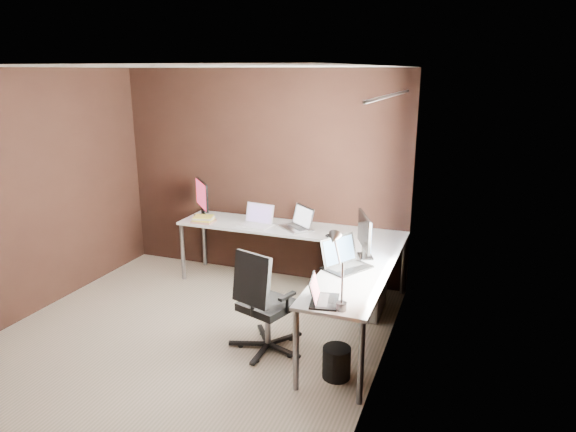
# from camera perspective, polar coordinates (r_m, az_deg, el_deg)

# --- Properties ---
(room) EXTENTS (3.60, 3.60, 2.50)m
(room) POSITION_cam_1_polar(r_m,az_deg,el_deg) (4.55, -7.70, 0.55)
(room) COLOR #BFA994
(room) RESTS_ON ground
(desk) EXTENTS (2.65, 2.25, 0.73)m
(desk) POSITION_cam_1_polar(r_m,az_deg,el_deg) (5.40, 2.14, -3.52)
(desk) COLOR white
(desk) RESTS_ON ground
(drawer_pedestal) EXTENTS (0.42, 0.50, 0.60)m
(drawer_pedestal) POSITION_cam_1_polar(r_m,az_deg,el_deg) (5.49, 8.32, -7.56)
(drawer_pedestal) COLOR white
(drawer_pedestal) RESTS_ON ground
(monitor_left) EXTENTS (0.37, 0.40, 0.46)m
(monitor_left) POSITION_cam_1_polar(r_m,az_deg,el_deg) (6.32, -9.54, 2.10)
(monitor_left) COLOR black
(monitor_left) RESTS_ON desk
(monitor_right) EXTENTS (0.23, 0.48, 0.42)m
(monitor_right) POSITION_cam_1_polar(r_m,az_deg,el_deg) (4.96, 8.50, -1.90)
(monitor_right) COLOR black
(monitor_right) RESTS_ON desk
(laptop_white) EXTENTS (0.39, 0.30, 0.24)m
(laptop_white) POSITION_cam_1_polar(r_m,az_deg,el_deg) (5.98, -3.45, -0.53)
(laptop_white) COLOR white
(laptop_white) RESTS_ON desk
(laptop_silver) EXTENTS (0.46, 0.44, 0.25)m
(laptop_silver) POSITION_cam_1_polar(r_m,az_deg,el_deg) (5.85, 1.15, -0.86)
(laptop_silver) COLOR silver
(laptop_silver) RESTS_ON desk
(laptop_black_big) EXTENTS (0.46, 0.51, 0.27)m
(laptop_black_big) POSITION_cam_1_polar(r_m,az_deg,el_deg) (4.74, 6.23, -5.00)
(laptop_black_big) COLOR black
(laptop_black_big) RESTS_ON desk
(laptop_black_small) EXTENTS (0.27, 0.34, 0.20)m
(laptop_black_small) POSITION_cam_1_polar(r_m,az_deg,el_deg) (4.04, 3.67, -8.93)
(laptop_black_small) COLOR black
(laptop_black_small) RESTS_ON desk
(book_stack) EXTENTS (0.27, 0.23, 0.08)m
(book_stack) POSITION_cam_1_polar(r_m,az_deg,el_deg) (6.16, -9.37, -0.36)
(book_stack) COLOR #AD735D
(book_stack) RESTS_ON desk
(mouse_left) EXTENTS (0.09, 0.06, 0.04)m
(mouse_left) POSITION_cam_1_polar(r_m,az_deg,el_deg) (6.18, -9.96, -0.53)
(mouse_left) COLOR black
(mouse_left) RESTS_ON desk
(mouse_corner) EXTENTS (0.09, 0.06, 0.04)m
(mouse_corner) POSITION_cam_1_polar(r_m,az_deg,el_deg) (5.56, 4.60, -2.20)
(mouse_corner) COLOR black
(mouse_corner) RESTS_ON desk
(desk_lamp) EXTENTS (0.19, 0.22, 0.59)m
(desk_lamp) POSITION_cam_1_polar(r_m,az_deg,el_deg) (3.88, 5.41, -4.88)
(desk_lamp) COLOR slate
(desk_lamp) RESTS_ON desk
(office_chair) EXTENTS (0.55, 0.57, 0.98)m
(office_chair) POSITION_cam_1_polar(r_m,az_deg,el_deg) (4.74, -2.56, -11.58)
(office_chair) COLOR black
(office_chair) RESTS_ON ground
(wastebasket) EXTENTS (0.28, 0.28, 0.27)m
(wastebasket) POSITION_cam_1_polar(r_m,az_deg,el_deg) (4.44, 5.41, -15.89)
(wastebasket) COLOR black
(wastebasket) RESTS_ON ground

